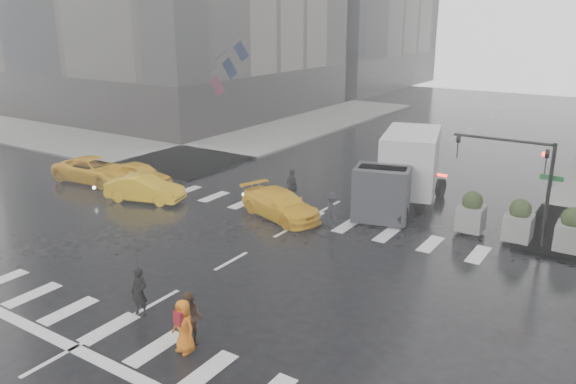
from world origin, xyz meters
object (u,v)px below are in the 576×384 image
Objects in this scene: pedestrian_orange at (184,326)px; box_truck at (403,169)px; traffic_signal_pole at (525,171)px; pedestrian_brown at (190,319)px; taxi_mid at (145,189)px; taxi_front at (140,175)px.

box_truck reaches higher than pedestrian_orange.
traffic_signal_pole reaches higher than box_truck.
pedestrian_brown reaches higher than pedestrian_orange.
taxi_mid is at bearing -165.49° from traffic_signal_pole.
taxi_front is (-13.51, 10.50, -0.15)m from pedestrian_brown.
traffic_signal_pole is 6.45m from box_truck.
pedestrian_brown is (-6.30, -13.25, -2.39)m from traffic_signal_pole.
box_truck is (13.80, 4.74, 1.29)m from taxi_front.
pedestrian_brown is at bearing 111.28° from pedestrian_orange.
pedestrian_brown reaches higher than taxi_front.
traffic_signal_pole is 2.78× the size of pedestrian_orange.
taxi_front is at bearing -176.60° from box_truck.
pedestrian_orange is 0.23× the size of box_truck.
taxi_front is (-13.62, 10.90, -0.14)m from pedestrian_orange.
taxi_front is 14.65m from box_truck.
pedestrian_orange is 14.53m from taxi_mid.
traffic_signal_pole is 18.26m from taxi_mid.
box_truck is at bearing -77.63° from taxi_mid.
pedestrian_brown is 14.20m from taxi_mid.
box_truck reaches higher than pedestrian_brown.
taxi_mid is (2.30, -1.79, -0.00)m from taxi_front.
taxi_mid is at bearing 146.14° from pedestrian_orange.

